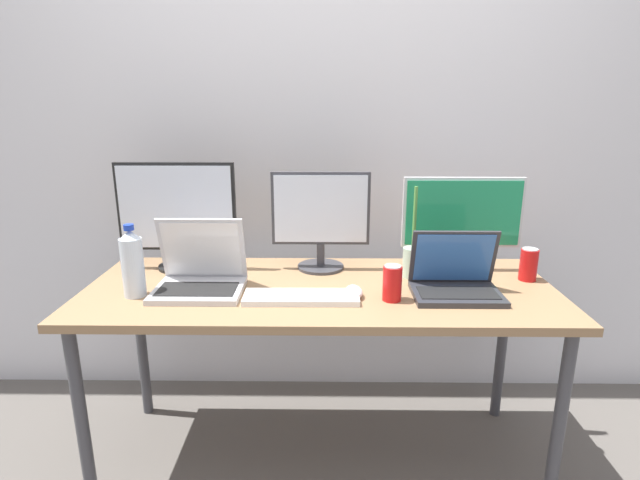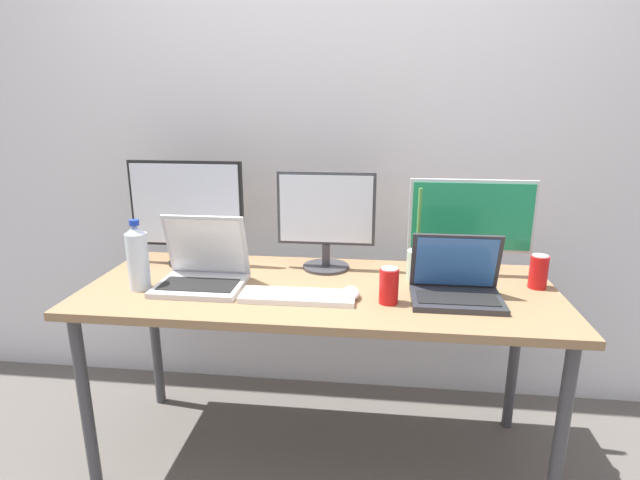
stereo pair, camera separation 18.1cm
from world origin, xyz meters
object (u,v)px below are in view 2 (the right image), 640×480
at_px(monitor_left, 187,210).
at_px(keyboard_main, 298,297).
at_px(monitor_right, 471,225).
at_px(water_bottle, 138,258).
at_px(monitor_center, 325,217).
at_px(laptop_silver, 203,270).
at_px(work_desk, 320,302).
at_px(soda_can_near_keyboard, 389,286).
at_px(soda_can_by_laptop, 539,272).
at_px(bamboo_vase, 417,263).
at_px(mouse_by_keyboard, 351,293).
at_px(laptop_secondary, 456,285).

height_order(monitor_left, keyboard_main, monitor_left).
relative_size(monitor_right, water_bottle, 1.84).
bearing_deg(monitor_center, laptop_silver, -150.43).
bearing_deg(monitor_right, work_desk, -159.98).
bearing_deg(soda_can_near_keyboard, soda_can_by_laptop, 20.88).
relative_size(water_bottle, bamboo_vase, 0.73).
xyz_separation_m(monitor_right, soda_can_by_laptop, (0.23, -0.13, -0.14)).
bearing_deg(soda_can_by_laptop, keyboard_main, -166.08).
xyz_separation_m(mouse_by_keyboard, bamboo_vase, (0.24, 0.21, 0.05)).
bearing_deg(monitor_right, water_bottle, -165.95).
bearing_deg(bamboo_vase, work_desk, -162.97).
bearing_deg(water_bottle, monitor_left, 76.44).
xyz_separation_m(monitor_center, keyboard_main, (-0.06, -0.34, -0.21)).
height_order(mouse_by_keyboard, soda_can_by_laptop, soda_can_by_laptop).
height_order(work_desk, monitor_right, monitor_right).
distance_m(monitor_left, monitor_center, 0.58).
distance_m(monitor_left, keyboard_main, 0.66).
bearing_deg(water_bottle, mouse_by_keyboard, -0.03).
relative_size(laptop_silver, soda_can_by_laptop, 2.49).
bearing_deg(soda_can_near_keyboard, water_bottle, 178.13).
bearing_deg(monitor_center, work_desk, -89.15).
relative_size(monitor_center, keyboard_main, 1.00).
distance_m(monitor_center, monitor_right, 0.57).
bearing_deg(keyboard_main, monitor_center, 79.57).
xyz_separation_m(monitor_center, monitor_right, (0.57, -0.00, -0.01)).
height_order(monitor_right, keyboard_main, monitor_right).
relative_size(monitor_left, laptop_silver, 1.52).
distance_m(monitor_center, keyboard_main, 0.40).
bearing_deg(monitor_center, soda_can_near_keyboard, -53.09).
distance_m(laptop_secondary, keyboard_main, 0.55).
relative_size(monitor_left, keyboard_main, 1.19).
distance_m(work_desk, monitor_center, 0.35).
xyz_separation_m(monitor_center, laptop_secondary, (0.49, -0.28, -0.16)).
relative_size(monitor_left, bamboo_vase, 1.33).
xyz_separation_m(work_desk, laptop_silver, (-0.44, -0.04, 0.12)).
xyz_separation_m(monitor_center, mouse_by_keyboard, (0.12, -0.31, -0.20)).
bearing_deg(monitor_right, bamboo_vase, -155.06).
xyz_separation_m(keyboard_main, water_bottle, (-0.59, 0.03, 0.11)).
height_order(work_desk, water_bottle, water_bottle).
height_order(monitor_right, laptop_secondary, monitor_right).
distance_m(monitor_right, water_bottle, 1.26).
distance_m(work_desk, bamboo_vase, 0.40).
xyz_separation_m(water_bottle, bamboo_vase, (1.01, 0.21, -0.05)).
relative_size(laptop_secondary, bamboo_vase, 0.86).
xyz_separation_m(keyboard_main, bamboo_vase, (0.42, 0.24, 0.06)).
relative_size(keyboard_main, mouse_by_keyboard, 3.80).
height_order(work_desk, monitor_center, monitor_center).
bearing_deg(monitor_left, soda_can_near_keyboard, -22.14).
xyz_separation_m(monitor_left, monitor_right, (1.15, -0.00, -0.03)).
distance_m(work_desk, soda_can_by_laptop, 0.81).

